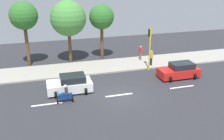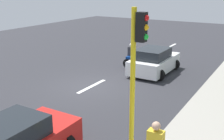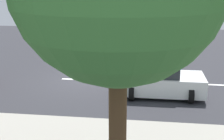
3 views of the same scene
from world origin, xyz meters
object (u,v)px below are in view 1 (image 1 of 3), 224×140
Objects in this scene: motorcycle at (65,95)px; street_tree_north at (24,16)px; traffic_light_corner at (150,43)px; street_tree_center at (68,19)px; car_red at (179,71)px; pedestrian_near_signal at (151,57)px; street_tree_south at (102,17)px; pedestrian_by_tree at (141,52)px; car_white at (70,84)px.

motorcycle is 11.28m from street_tree_north.
street_tree_center is at bearing 57.56° from traffic_light_corner.
pedestrian_near_signal is (3.66, 1.38, 0.35)m from car_red.
street_tree_north is 1.00× the size of street_tree_center.
street_tree_north is (-0.08, 8.38, 0.52)m from street_tree_south.
pedestrian_by_tree is (7.79, -9.52, 0.42)m from motorcycle.
car_white is at bearing -19.33° from motorcycle.
street_tree_center is at bearing -90.78° from street_tree_north.
pedestrian_by_tree is at bearing -4.72° from traffic_light_corner.
traffic_light_corner is at bearing 37.18° from car_red.
car_red is 16.90m from street_tree_north.
pedestrian_by_tree is at bearing -116.83° from street_tree_south.
motorcycle is 0.22× the size of street_tree_center.
street_tree_south is (8.04, -4.79, 4.22)m from car_white.
car_red is 2.35× the size of pedestrian_near_signal.
pedestrian_near_signal is 10.02m from street_tree_center.
street_tree_center is at bearing 52.00° from car_red.
car_red is at bearing -128.00° from street_tree_center.
car_white is 0.55× the size of street_tree_center.
traffic_light_corner reaches higher than pedestrian_by_tree.
pedestrian_near_signal is at bearing -115.23° from street_tree_center.
pedestrian_by_tree is 0.26× the size of street_tree_south.
street_tree_north is (7.65, 14.30, 4.74)m from car_red.
street_tree_south is (9.86, -5.43, 4.29)m from motorcycle.
pedestrian_near_signal is 0.38× the size of traffic_light_corner.
car_white is 10.27m from street_tree_south.
car_white is at bearing 149.21° from street_tree_south.
pedestrian_near_signal is at bearing 20.63° from car_red.
car_red is 5.96m from pedestrian_by_tree.
street_tree_center reaches higher than pedestrian_by_tree.
car_white is 9.43m from traffic_light_corner.
car_white is at bearing 123.90° from pedestrian_by_tree.
pedestrian_by_tree is 0.24× the size of street_tree_north.
car_white is 0.96× the size of car_red.
motorcycle is at bearing 151.15° from street_tree_south.
street_tree_south is (5.00, 3.85, 2.00)m from traffic_light_corner.
car_red is (0.32, -10.72, -0.00)m from car_white.
pedestrian_by_tree is at bearing -50.73° from motorcycle.
street_tree_south is 8.39m from street_tree_north.
pedestrian_near_signal is at bearing -107.14° from street_tree_north.
traffic_light_corner is at bearing 175.28° from pedestrian_by_tree.
pedestrian_by_tree reaches higher than car_white.
pedestrian_by_tree reaches higher than motorcycle.
street_tree_south is (7.73, 5.93, 4.22)m from car_red.
pedestrian_near_signal and pedestrian_by_tree have the same top height.
pedestrian_near_signal is 0.24× the size of street_tree_center.
traffic_light_corner reaches higher than car_red.
car_red is 0.88× the size of traffic_light_corner.
street_tree_center reaches higher than street_tree_south.
pedestrian_near_signal is 14.22m from street_tree_north.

